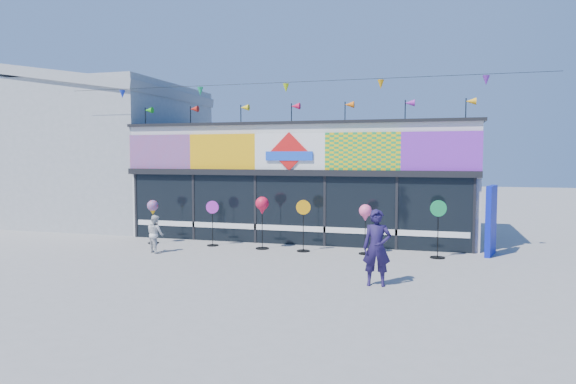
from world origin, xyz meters
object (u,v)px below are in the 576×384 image
at_px(blue_sign, 491,220).
at_px(spinner_2, 262,207).
at_px(spinner_1, 213,222).
at_px(spinner_3, 303,224).
at_px(spinner_5, 438,228).
at_px(spinner_4, 365,214).
at_px(child, 155,234).
at_px(adult_man, 377,248).
at_px(spinner_0, 153,209).

height_order(blue_sign, spinner_2, blue_sign).
xyz_separation_m(blue_sign, spinner_1, (-8.61, -0.78, -0.26)).
bearing_deg(spinner_3, spinner_5, 0.84).
bearing_deg(blue_sign, spinner_5, -135.00).
relative_size(spinner_4, spinner_5, 0.90).
height_order(spinner_3, spinner_4, spinner_3).
bearing_deg(spinner_2, spinner_5, -0.04).
height_order(spinner_4, child, spinner_4).
distance_m(spinner_5, adult_man, 3.91).
distance_m(spinner_1, spinner_4, 5.03).
xyz_separation_m(spinner_5, child, (-8.31, -1.46, -0.31)).
xyz_separation_m(spinner_0, adult_man, (7.88, -3.64, -0.30)).
bearing_deg(spinner_1, spinner_4, -0.77).
xyz_separation_m(spinner_4, adult_man, (0.74, -3.69, -0.33)).
height_order(spinner_0, spinner_2, spinner_2).
height_order(spinner_0, spinner_3, spinner_3).
xyz_separation_m(spinner_4, child, (-6.21, -1.49, -0.63)).
relative_size(adult_man, child, 1.51).
bearing_deg(spinner_3, blue_sign, 9.59).
height_order(spinner_0, adult_man, adult_man).
height_order(spinner_3, adult_man, adult_man).
bearing_deg(spinner_3, spinner_0, 179.69).
height_order(spinner_5, child, spinner_5).
relative_size(blue_sign, spinner_4, 1.38).
distance_m(spinner_5, child, 8.44).
bearing_deg(child, adult_man, -166.43).
relative_size(blue_sign, spinner_2, 1.25).
xyz_separation_m(spinner_1, spinner_3, (3.11, -0.15, 0.06)).
height_order(spinner_2, spinner_3, spinner_2).
bearing_deg(child, blue_sign, -135.44).
xyz_separation_m(blue_sign, spinner_5, (-1.51, -0.87, -0.16)).
bearing_deg(adult_man, spinner_1, 141.31).
distance_m(spinner_1, child, 1.97).
bearing_deg(child, spinner_2, -122.40).
relative_size(spinner_0, child, 1.27).
relative_size(spinner_2, spinner_5, 0.99).
distance_m(spinner_1, spinner_2, 1.84).
bearing_deg(spinner_0, spinner_3, -0.31).
xyz_separation_m(spinner_5, adult_man, (-1.35, -3.67, -0.02)).
xyz_separation_m(spinner_1, spinner_5, (7.11, -0.09, 0.10)).
relative_size(spinner_3, spinner_4, 1.06).
height_order(spinner_4, spinner_5, spinner_5).
bearing_deg(blue_sign, spinner_0, -160.21).
distance_m(spinner_0, child, 1.81).
height_order(spinner_2, adult_man, adult_man).
bearing_deg(spinner_1, blue_sign, 5.19).
height_order(blue_sign, spinner_5, blue_sign).
relative_size(blue_sign, spinner_0, 1.42).
distance_m(spinner_3, spinner_5, 3.99).
bearing_deg(adult_man, spinner_3, 120.65).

